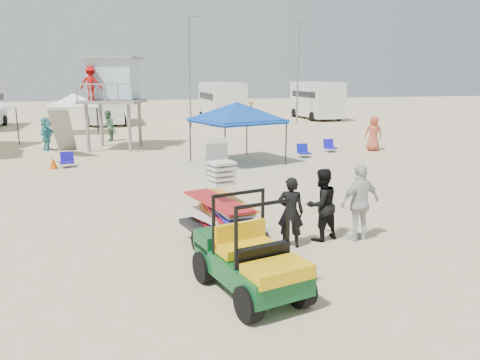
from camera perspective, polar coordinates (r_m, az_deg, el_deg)
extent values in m
plane|color=beige|center=(8.81, 1.84, -12.64)|extent=(140.00, 140.00, 0.00)
cube|color=#0B481E|center=(8.30, 1.24, -10.48)|extent=(1.65, 2.48, 0.40)
cube|color=#E1AA0B|center=(8.21, 1.25, -8.90)|extent=(1.16, 0.87, 0.22)
cylinder|color=black|center=(7.55, -0.78, -14.67)|extent=(0.39, 0.63, 0.58)
cube|color=black|center=(10.40, -2.25, -5.87)|extent=(1.70, 2.13, 0.12)
cylinder|color=black|center=(10.38, -5.18, -7.22)|extent=(0.31, 0.53, 0.49)
imported|color=black|center=(10.44, 6.18, -3.93)|extent=(0.69, 0.58, 1.60)
imported|color=black|center=(10.97, 9.89, -2.98)|extent=(0.97, 0.85, 1.69)
imported|color=silver|center=(11.11, 14.43, -2.69)|extent=(1.12, 0.64, 1.80)
cylinder|color=gray|center=(24.34, -17.52, 5.96)|extent=(0.17, 0.17, 2.41)
cube|color=gray|center=(25.26, -15.18, 9.24)|extent=(3.59, 3.59, 0.15)
cube|color=#AAC9DB|center=(25.52, -15.33, 11.80)|extent=(2.67, 2.48, 2.02)
imported|color=#B20F0F|center=(24.29, -17.17, 11.19)|extent=(1.09, 0.63, 1.69)
cylinder|color=black|center=(18.76, -3.72, 3.97)|extent=(0.06, 0.06, 1.92)
pyramid|color=#0F42A8|center=(20.40, -0.37, 9.50)|extent=(4.04, 4.04, 0.80)
cube|color=#0F42A8|center=(20.46, -0.36, 7.27)|extent=(4.04, 4.04, 0.18)
cylinder|color=black|center=(31.97, -22.17, 6.61)|extent=(0.06, 0.06, 1.91)
pyramid|color=white|center=(33.13, -19.65, 9.94)|extent=(3.06, 3.06, 0.80)
cube|color=white|center=(33.17, -19.55, 8.56)|extent=(3.06, 3.06, 0.18)
imported|color=yellow|center=(29.20, -21.85, 5.82)|extent=(2.42, 2.42, 1.56)
cone|color=#ED5007|center=(20.81, -21.82, 1.96)|extent=(0.34, 0.34, 0.50)
cube|color=#1A0FA6|center=(20.89, -20.36, 2.03)|extent=(0.65, 0.62, 0.06)
cube|color=#1A0FA6|center=(21.10, -20.34, 2.68)|extent=(0.57, 0.31, 0.44)
cylinder|color=#B2B2B7|center=(20.74, -20.99, 1.58)|extent=(0.03, 0.03, 0.20)
cube|color=#0F1AAB|center=(22.19, 7.81, 3.28)|extent=(0.56, 0.52, 0.06)
cube|color=#0F1AAB|center=(22.38, 7.59, 3.88)|extent=(0.55, 0.19, 0.44)
cylinder|color=#B2B2B7|center=(21.94, 7.47, 2.87)|extent=(0.03, 0.03, 0.20)
cube|color=#1911B8|center=(24.04, 10.96, 3.88)|extent=(0.55, 0.51, 0.06)
cube|color=#1911B8|center=(24.23, 10.73, 4.43)|extent=(0.54, 0.19, 0.44)
cylinder|color=#B2B2B7|center=(23.79, 10.67, 3.51)|extent=(0.03, 0.03, 0.20)
cube|color=silver|center=(39.19, -15.91, 9.15)|extent=(2.50, 6.50, 3.00)
cube|color=black|center=(39.17, -15.95, 9.80)|extent=(2.54, 5.20, 0.50)
cylinder|color=black|center=(37.26, -17.77, 6.79)|extent=(0.25, 0.80, 0.80)
cube|color=silver|center=(38.59, -2.29, 9.56)|extent=(2.50, 7.00, 3.00)
cube|color=black|center=(38.57, -2.30, 10.23)|extent=(2.54, 5.60, 0.50)
cylinder|color=black|center=(36.24, -3.45, 7.22)|extent=(0.25, 0.80, 0.80)
cube|color=silver|center=(42.83, 9.27, 9.71)|extent=(2.50, 6.60, 3.00)
cube|color=black|center=(42.81, 9.30, 10.31)|extent=(2.54, 5.28, 0.50)
cylinder|color=black|center=(40.49, 8.79, 7.65)|extent=(0.25, 0.80, 0.80)
cylinder|color=slate|center=(35.04, -6.16, 12.88)|extent=(0.14, 0.14, 8.00)
cylinder|color=slate|center=(38.86, 7.07, 12.82)|extent=(0.14, 0.14, 8.00)
imported|color=teal|center=(26.09, -22.51, 5.21)|extent=(0.95, 1.65, 1.69)
imported|color=gold|center=(38.28, 1.43, 8.29)|extent=(0.59, 0.75, 1.83)
imported|color=#477751|center=(28.62, -15.80, 6.36)|extent=(0.78, 0.95, 1.80)
imported|color=#AE4E31|center=(24.92, 15.95, 5.49)|extent=(1.02, 0.85, 1.79)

